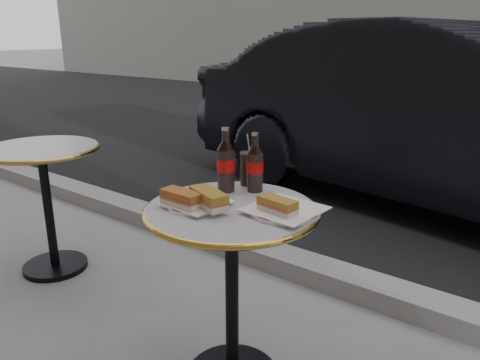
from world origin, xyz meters
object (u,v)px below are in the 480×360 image
Objects in this scene: plate_right at (285,211)px; cola_bottle_right at (255,162)px; parked_car at (448,116)px; cola_bottle_left at (226,160)px; bistro_table at (232,298)px; plate_left at (196,205)px; cola_glass at (248,168)px.

cola_bottle_right is (-0.22, 0.13, 0.11)m from plate_right.
cola_bottle_right is at bearing -174.20° from parked_car.
plate_right is 2.56m from parked_car.
cola_bottle_right is at bearing 36.95° from cola_bottle_left.
parked_car is (-0.12, 2.56, -0.03)m from plate_right.
plate_left is (-0.10, -0.07, 0.37)m from bistro_table.
parked_car is (0.17, 2.38, -0.09)m from cola_glass.
cola_bottle_right is at bearing 149.23° from plate_right.
bistro_table is 0.52m from cola_bottle_right.
cola_glass reaches higher than bistro_table.
cola_bottle_left is 0.13m from cola_glass.
parked_car is (0.10, 2.43, -0.14)m from cola_bottle_right.
plate_right is 0.34m from cola_bottle_left.
bistro_table is at bearing -66.38° from cola_glass.
cola_bottle_right is at bearing 100.95° from bistro_table.
plate_right is (0.18, 0.07, 0.37)m from bistro_table.
cola_bottle_left is at bearing -100.11° from cola_glass.
plate_left is at bearing -104.13° from cola_bottle_right.
cola_bottle_right is (0.07, 0.26, 0.11)m from plate_left.
plate_left is at bearing -175.38° from parked_car.
parked_car is at bearing 88.61° from bistro_table.
cola_bottle_left reaches higher than bistro_table.
cola_bottle_left is 0.11m from cola_bottle_right.
parked_car reaches higher than plate_left.
cola_bottle_right is (0.09, 0.07, -0.01)m from cola_bottle_left.
plate_right is at bearing -11.52° from cola_bottle_left.
cola_bottle_left reaches higher than cola_glass.
plate_right is 0.28m from cola_bottle_right.
bistro_table is at bearing 33.43° from plate_left.
parked_car reaches higher than cola_bottle_left.
cola_glass is at bearing 148.14° from plate_right.
plate_left is at bearing -146.57° from bistro_table.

